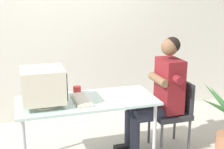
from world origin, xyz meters
The scene contains 7 objects.
wall_back centered at (0.30, 1.40, 1.50)m, with size 8.00×0.10×3.00m, color silver.
desk centered at (0.00, 0.00, 0.66)m, with size 1.44×0.64×0.72m.
crt_monitor centered at (-0.44, -0.04, 0.93)m, with size 0.42×0.38×0.38m.
keyboard centered at (-0.07, -0.02, 0.74)m, with size 0.16×0.43×0.03m.
office_chair centered at (1.04, 0.04, 0.47)m, with size 0.41×0.41×0.81m.
person_seated centered at (0.85, 0.04, 0.71)m, with size 0.73×0.56×1.33m.
desk_mug centered at (-0.06, 0.22, 0.77)m, with size 0.09×0.10×0.09m.
Camera 1 is at (-0.64, -2.99, 1.83)m, focal length 49.86 mm.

